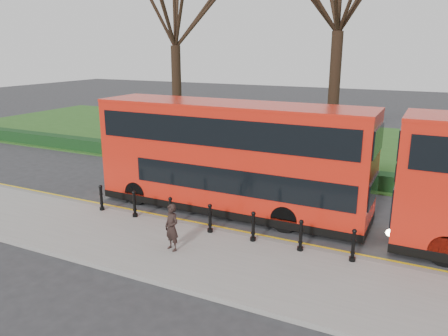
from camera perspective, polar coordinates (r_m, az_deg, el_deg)
The scene contains 11 objects.
ground at distance 16.98m, azimuth -0.95°, elevation -6.90°, with size 120.00×120.00×0.00m, color #28282B.
pavement at distance 14.58m, azimuth -6.44°, elevation -10.60°, with size 60.00×4.00×0.15m, color gray.
kerb at distance 16.14m, azimuth -2.59°, elevation -7.86°, with size 60.00×0.25×0.16m, color slate.
grass_verge at distance 30.53m, azimuth 12.04°, elevation 2.95°, with size 60.00×18.00×0.06m, color #254E1A.
hedge at distance 22.79m, azimuth 6.88°, elevation -0.08°, with size 60.00×0.90×0.80m, color black.
yellow_line_outer at distance 16.41m, azimuth -2.08°, elevation -7.71°, with size 60.00×0.10×0.01m, color yellow.
yellow_line_inner at distance 16.57m, azimuth -1.75°, elevation -7.47°, with size 60.00×0.10×0.01m, color yellow.
tree_left at distance 28.47m, azimuth -6.50°, elevation 19.91°, with size 7.67×7.67×11.99m.
bollard_row at distance 15.45m, azimuth -1.84°, elevation -6.64°, with size 10.01×0.15×1.00m.
bus_lead at distance 17.38m, azimuth 0.82°, elevation 1.32°, with size 11.05×2.54×4.40m.
pedestrian at distance 14.13m, azimuth -6.84°, elevation -7.71°, with size 0.56×0.37×1.55m, color black.
Camera 1 is at (7.20, -13.96, 6.45)m, focal length 35.00 mm.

